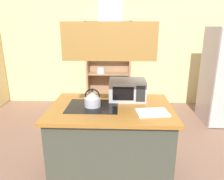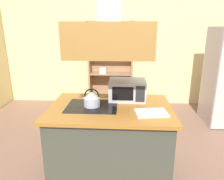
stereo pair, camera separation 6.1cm
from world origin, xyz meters
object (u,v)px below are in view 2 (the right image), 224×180
at_px(dish_cabinet, 111,69).
at_px(microwave, 127,90).
at_px(kettle, 92,99).
at_px(cutting_board, 151,113).

relative_size(dish_cabinet, microwave, 4.19).
height_order(kettle, cutting_board, kettle).
bearing_deg(microwave, kettle, -146.92).
xyz_separation_m(cutting_board, microwave, (-0.26, 0.46, 0.12)).
bearing_deg(dish_cabinet, microwave, -80.75).
bearing_deg(kettle, dish_cabinet, 88.70).
relative_size(kettle, microwave, 0.47).
xyz_separation_m(dish_cabinet, cutting_board, (0.62, -2.68, 0.05)).
distance_m(kettle, cutting_board, 0.71).
xyz_separation_m(dish_cabinet, microwave, (0.36, -2.22, 0.17)).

